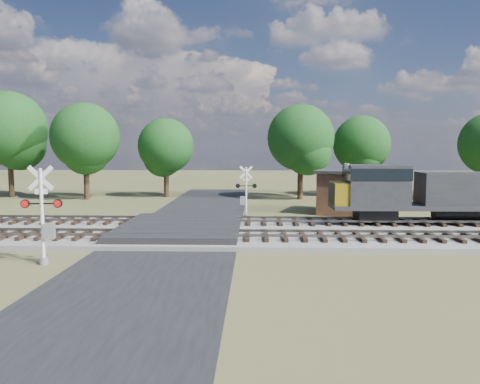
{
  "coord_description": "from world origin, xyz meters",
  "views": [
    {
      "loc": [
        4.39,
        -26.87,
        5.12
      ],
      "look_at": [
        3.47,
        2.0,
        2.39
      ],
      "focal_mm": 35.0,
      "sensor_mm": 36.0,
      "label": 1
    }
  ],
  "objects": [
    {
      "name": "treeline",
      "position": [
        9.5,
        20.36,
        6.71
      ],
      "size": [
        77.82,
        10.6,
        11.87
      ],
      "color": "black",
      "rests_on": "ground"
    },
    {
      "name": "ground",
      "position": [
        0.0,
        0.0,
        0.0
      ],
      "size": [
        160.0,
        160.0,
        0.0
      ],
      "primitive_type": "plane",
      "color": "#474927",
      "rests_on": "ground"
    },
    {
      "name": "crossing_signal_near",
      "position": [
        -4.82,
        -6.91,
        1.82
      ],
      "size": [
        1.76,
        0.41,
        4.38
      ],
      "rotation": [
        0.0,
        0.0,
        0.12
      ],
      "color": "silver",
      "rests_on": "ground"
    },
    {
      "name": "track_near",
      "position": [
        3.12,
        -2.0,
        0.41
      ],
      "size": [
        140.0,
        2.6,
        0.33
      ],
      "color": "black",
      "rests_on": "ballast_bed"
    },
    {
      "name": "ballast_bed",
      "position": [
        10.0,
        0.5,
        0.15
      ],
      "size": [
        140.0,
        10.0,
        0.3
      ],
      "primitive_type": "cube",
      "color": "gray",
      "rests_on": "ground"
    },
    {
      "name": "road",
      "position": [
        0.0,
        0.0,
        0.04
      ],
      "size": [
        7.0,
        60.0,
        0.08
      ],
      "primitive_type": "cube",
      "color": "black",
      "rests_on": "ground"
    },
    {
      "name": "track_far",
      "position": [
        3.12,
        3.0,
        0.41
      ],
      "size": [
        140.0,
        2.6,
        0.33
      ],
      "color": "black",
      "rests_on": "ballast_bed"
    },
    {
      "name": "crossing_signal_far",
      "position": [
        3.68,
        6.88,
        1.6
      ],
      "size": [
        1.55,
        0.34,
        3.85
      ],
      "rotation": [
        0.0,
        0.0,
        3.2
      ],
      "color": "silver",
      "rests_on": "ground"
    },
    {
      "name": "crossing_panel",
      "position": [
        0.0,
        0.5,
        0.32
      ],
      "size": [
        7.0,
        9.0,
        0.62
      ],
      "primitive_type": "cube",
      "color": "#262628",
      "rests_on": "ground"
    },
    {
      "name": "equipment_shed",
      "position": [
        11.93,
        9.9,
        1.73
      ],
      "size": [
        6.37,
        6.37,
        3.41
      ],
      "rotation": [
        0.0,
        0.0,
        -0.33
      ],
      "color": "#46271E",
      "rests_on": "ground"
    }
  ]
}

